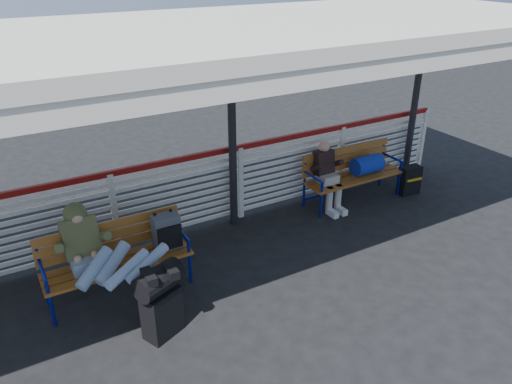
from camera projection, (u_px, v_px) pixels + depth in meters
ground at (167, 326)px, 5.77m from camera, size 60.00×60.00×0.00m
fence at (114, 209)px, 6.96m from camera, size 12.08×0.08×1.24m
canopy at (113, 45)px, 5.11m from camera, size 12.60×3.60×3.16m
luggage_stack at (161, 299)px, 5.46m from camera, size 0.61×0.48×0.88m
bench_left at (132, 246)px, 6.21m from camera, size 1.80×0.56×0.94m
bench_right at (358, 168)px, 8.48m from camera, size 1.80×0.56×0.92m
traveler_man at (110, 259)px, 5.73m from camera, size 0.94×1.64×0.77m
companion_person at (328, 175)px, 8.17m from camera, size 0.32×0.66×1.15m
suitcase_side at (409, 180)px, 8.80m from camera, size 0.39×0.26×0.51m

